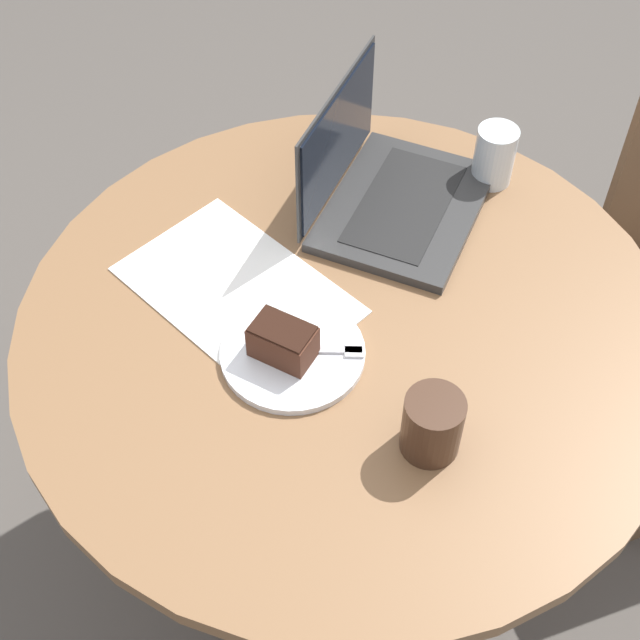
% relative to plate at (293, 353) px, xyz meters
% --- Properties ---
extents(ground_plane, '(12.00, 12.00, 0.00)m').
position_rel_plate_xyz_m(ground_plane, '(-0.04, -0.10, -0.78)').
color(ground_plane, '#4C4742').
extents(dining_table, '(1.02, 1.02, 0.78)m').
position_rel_plate_xyz_m(dining_table, '(-0.04, -0.10, -0.22)').
color(dining_table, brown).
rests_on(dining_table, ground_plane).
extents(paper_document, '(0.42, 0.34, 0.00)m').
position_rel_plate_xyz_m(paper_document, '(0.14, -0.08, -0.00)').
color(paper_document, white).
rests_on(paper_document, dining_table).
extents(plate, '(0.22, 0.22, 0.01)m').
position_rel_plate_xyz_m(plate, '(0.00, 0.00, 0.00)').
color(plate, silver).
rests_on(plate, dining_table).
extents(cake_slice, '(0.10, 0.06, 0.06)m').
position_rel_plate_xyz_m(cake_slice, '(0.01, 0.01, 0.04)').
color(cake_slice, '#472619').
rests_on(cake_slice, plate).
extents(fork, '(0.17, 0.09, 0.00)m').
position_rel_plate_xyz_m(fork, '(-0.03, -0.02, 0.01)').
color(fork, silver).
rests_on(fork, plate).
extents(coffee_glass, '(0.08, 0.08, 0.10)m').
position_rel_plate_xyz_m(coffee_glass, '(-0.24, 0.06, 0.04)').
color(coffee_glass, '#3D2619').
rests_on(coffee_glass, dining_table).
extents(water_glass, '(0.07, 0.07, 0.11)m').
position_rel_plate_xyz_m(water_glass, '(-0.15, -0.50, 0.05)').
color(water_glass, silver).
rests_on(water_glass, dining_table).
extents(laptop, '(0.26, 0.32, 0.22)m').
position_rel_plate_xyz_m(laptop, '(-0.01, -0.36, 0.03)').
color(laptop, '#2D2D2D').
rests_on(laptop, dining_table).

